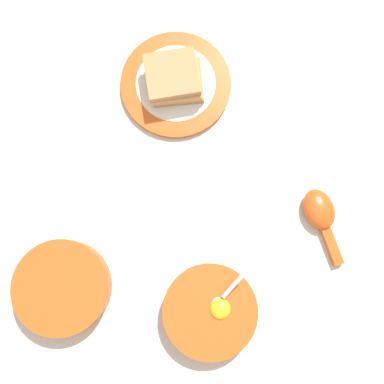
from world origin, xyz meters
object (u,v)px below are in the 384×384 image
object	(u,v)px
congee_bowl	(62,287)
soup_spoon	(321,214)
toast_plate	(176,84)
egg_bowl	(210,311)
toast_sandwich	(174,79)

from	to	relation	value
congee_bowl	soup_spoon	bearing A→B (deg)	134.06
toast_plate	congee_bowl	distance (m)	0.43
soup_spoon	congee_bowl	size ratio (longest dim) A/B	0.77
egg_bowl	soup_spoon	world-z (taller)	egg_bowl
toast_sandwich	congee_bowl	size ratio (longest dim) A/B	0.81
toast_plate	toast_sandwich	world-z (taller)	toast_sandwich
toast_plate	toast_sandwich	bearing A→B (deg)	-11.68
toast_plate	congee_bowl	xyz separation A→B (m)	(0.43, 0.01, 0.02)
egg_bowl	congee_bowl	xyz separation A→B (m)	(0.09, -0.25, 0.00)
toast_sandwich	egg_bowl	bearing A→B (deg)	36.98
toast_plate	toast_sandwich	size ratio (longest dim) A/B	1.56
congee_bowl	toast_plate	bearing A→B (deg)	-179.03
egg_bowl	toast_plate	world-z (taller)	egg_bowl
egg_bowl	toast_sandwich	world-z (taller)	egg_bowl
egg_bowl	toast_plate	size ratio (longest dim) A/B	0.77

